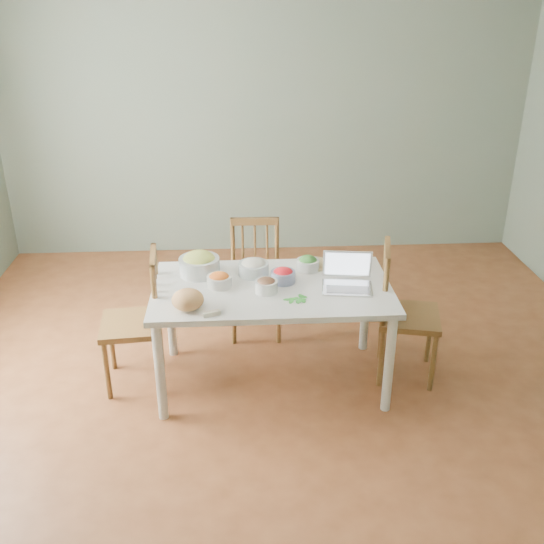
{
  "coord_description": "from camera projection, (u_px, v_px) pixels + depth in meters",
  "views": [
    {
      "loc": [
        -0.29,
        -3.42,
        2.46
      ],
      "look_at": [
        -0.08,
        0.14,
        0.82
      ],
      "focal_mm": 40.99,
      "sensor_mm": 36.0,
      "label": 1
    }
  ],
  "objects": [
    {
      "name": "floor",
      "position": [
        285.0,
        391.0,
        4.14
      ],
      "size": [
        5.0,
        5.0,
        0.0
      ],
      "primitive_type": "cube",
      "color": "#5E3017",
      "rests_on": "ground"
    },
    {
      "name": "wall_back",
      "position": [
        265.0,
        116.0,
        5.84
      ],
      "size": [
        5.0,
        0.0,
        2.7
      ],
      "primitive_type": "cube",
      "color": "slate",
      "rests_on": "ground"
    },
    {
      "name": "dining_table",
      "position": [
        272.0,
        334.0,
        4.12
      ],
      "size": [
        1.53,
        0.86,
        0.72
      ],
      "primitive_type": null,
      "color": "silver",
      "rests_on": "floor"
    },
    {
      "name": "chair_far",
      "position": [
        256.0,
        281.0,
        4.67
      ],
      "size": [
        0.4,
        0.38,
        0.89
      ],
      "primitive_type": null,
      "rotation": [
        0.0,
        0.0,
        -0.02
      ],
      "color": "#5A3513",
      "rests_on": "floor"
    },
    {
      "name": "chair_left",
      "position": [
        131.0,
        321.0,
        4.06
      ],
      "size": [
        0.43,
        0.44,
        0.93
      ],
      "primitive_type": null,
      "rotation": [
        0.0,
        0.0,
        -1.48
      ],
      "color": "#5A3513",
      "rests_on": "floor"
    },
    {
      "name": "chair_right",
      "position": [
        409.0,
        313.0,
        4.15
      ],
      "size": [
        0.48,
        0.49,
        0.94
      ],
      "primitive_type": null,
      "rotation": [
        0.0,
        0.0,
        1.35
      ],
      "color": "#5A3513",
      "rests_on": "floor"
    },
    {
      "name": "bread_boule",
      "position": [
        188.0,
        300.0,
        3.66
      ],
      "size": [
        0.25,
        0.25,
        0.12
      ],
      "primitive_type": "ellipsoid",
      "rotation": [
        0.0,
        0.0,
        0.37
      ],
      "color": "tan",
      "rests_on": "dining_table"
    },
    {
      "name": "butter_stick",
      "position": [
        212.0,
        313.0,
        3.61
      ],
      "size": [
        0.11,
        0.06,
        0.03
      ],
      "primitive_type": "cube",
      "rotation": [
        0.0,
        0.0,
        0.35
      ],
      "color": "beige",
      "rests_on": "dining_table"
    },
    {
      "name": "bowl_squash",
      "position": [
        199.0,
        263.0,
        4.1
      ],
      "size": [
        0.33,
        0.33,
        0.16
      ],
      "primitive_type": null,
      "rotation": [
        0.0,
        0.0,
        0.25
      ],
      "color": "#E3E464",
      "rests_on": "dining_table"
    },
    {
      "name": "bowl_carrot",
      "position": [
        219.0,
        280.0,
        3.95
      ],
      "size": [
        0.2,
        0.2,
        0.09
      ],
      "primitive_type": null,
      "rotation": [
        0.0,
        0.0,
        -0.27
      ],
      "color": "orange",
      "rests_on": "dining_table"
    },
    {
      "name": "bowl_onion",
      "position": [
        254.0,
        267.0,
        4.1
      ],
      "size": [
        0.26,
        0.26,
        0.11
      ],
      "primitive_type": null,
      "rotation": [
        0.0,
        0.0,
        0.41
      ],
      "color": "beige",
      "rests_on": "dining_table"
    },
    {
      "name": "bowl_mushroom",
      "position": [
        266.0,
        285.0,
        3.87
      ],
      "size": [
        0.18,
        0.18,
        0.09
      ],
      "primitive_type": null,
      "rotation": [
        0.0,
        0.0,
        0.28
      ],
      "color": "#371F1A",
      "rests_on": "dining_table"
    },
    {
      "name": "bowl_redpep",
      "position": [
        283.0,
        275.0,
        4.01
      ],
      "size": [
        0.17,
        0.17,
        0.09
      ],
      "primitive_type": null,
      "rotation": [
        0.0,
        0.0,
        -0.1
      ],
      "color": "red",
      "rests_on": "dining_table"
    },
    {
      "name": "bowl_broccoli",
      "position": [
        308.0,
        263.0,
        4.18
      ],
      "size": [
        0.17,
        0.17,
        0.1
      ],
      "primitive_type": null,
      "rotation": [
        0.0,
        0.0,
        -0.09
      ],
      "color": "#236A22",
      "rests_on": "dining_table"
    },
    {
      "name": "flatbread",
      "position": [
        314.0,
        264.0,
        4.26
      ],
      "size": [
        0.25,
        0.25,
        0.02
      ],
      "primitive_type": "cylinder",
      "rotation": [
        0.0,
        0.0,
        0.16
      ],
      "color": "beige",
      "rests_on": "dining_table"
    },
    {
      "name": "basil_bunch",
      "position": [
        295.0,
        298.0,
        3.79
      ],
      "size": [
        0.17,
        0.17,
        0.02
      ],
      "primitive_type": null,
      "color": "#1F7D1F",
      "rests_on": "dining_table"
    },
    {
      "name": "laptop",
      "position": [
        348.0,
        274.0,
        3.88
      ],
      "size": [
        0.35,
        0.32,
        0.21
      ],
      "primitive_type": null,
      "rotation": [
        0.0,
        0.0,
        -0.14
      ],
      "color": "silver",
      "rests_on": "dining_table"
    }
  ]
}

